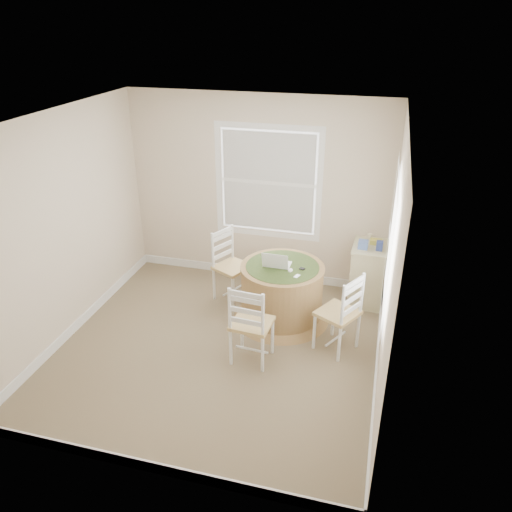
% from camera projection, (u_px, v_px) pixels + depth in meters
% --- Properties ---
extents(room, '(3.64, 3.64, 2.64)m').
position_uv_depth(room, '(234.00, 242.00, 5.31)').
color(room, '#79694C').
rests_on(room, ground).
extents(round_table, '(1.21, 1.21, 0.74)m').
position_uv_depth(round_table, '(282.00, 290.00, 6.18)').
color(round_table, '#976E44').
rests_on(round_table, ground).
extents(chair_left, '(0.55, 0.55, 0.95)m').
position_uv_depth(chair_left, '(233.00, 267.00, 6.57)').
color(chair_left, white).
rests_on(chair_left, ground).
extents(chair_near, '(0.45, 0.43, 0.95)m').
position_uv_depth(chair_near, '(252.00, 323.00, 5.40)').
color(chair_near, white).
rests_on(chair_near, ground).
extents(chair_right, '(0.55, 0.56, 0.95)m').
position_uv_depth(chair_right, '(338.00, 313.00, 5.58)').
color(chair_right, white).
rests_on(chair_right, ground).
extents(laptop, '(0.32, 0.28, 0.22)m').
position_uv_depth(laptop, '(277.00, 264.00, 6.03)').
color(laptop, white).
rests_on(laptop, round_table).
extents(mouse, '(0.09, 0.11, 0.03)m').
position_uv_depth(mouse, '(290.00, 270.00, 5.92)').
color(mouse, white).
rests_on(mouse, round_table).
extents(phone, '(0.07, 0.10, 0.02)m').
position_uv_depth(phone, '(297.00, 277.00, 5.80)').
color(phone, '#B7BABF').
rests_on(phone, round_table).
extents(keys, '(0.07, 0.07, 0.02)m').
position_uv_depth(keys, '(302.00, 269.00, 5.96)').
color(keys, black).
rests_on(keys, round_table).
extents(corner_chest, '(0.48, 0.62, 0.81)m').
position_uv_depth(corner_chest, '(368.00, 273.00, 6.55)').
color(corner_chest, beige).
rests_on(corner_chest, ground).
extents(tissue_box, '(0.12, 0.12, 0.10)m').
position_uv_depth(tissue_box, '(363.00, 245.00, 6.28)').
color(tissue_box, '#5879C9').
rests_on(tissue_box, corner_chest).
extents(box_yellow, '(0.15, 0.10, 0.06)m').
position_uv_depth(box_yellow, '(376.00, 242.00, 6.41)').
color(box_yellow, gold).
rests_on(box_yellow, corner_chest).
extents(box_blue, '(0.08, 0.08, 0.12)m').
position_uv_depth(box_blue, '(380.00, 246.00, 6.22)').
color(box_blue, '#2F418D').
rests_on(box_blue, corner_chest).
extents(cup_cream, '(0.07, 0.07, 0.09)m').
position_uv_depth(cup_cream, '(369.00, 237.00, 6.51)').
color(cup_cream, beige).
rests_on(cup_cream, corner_chest).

